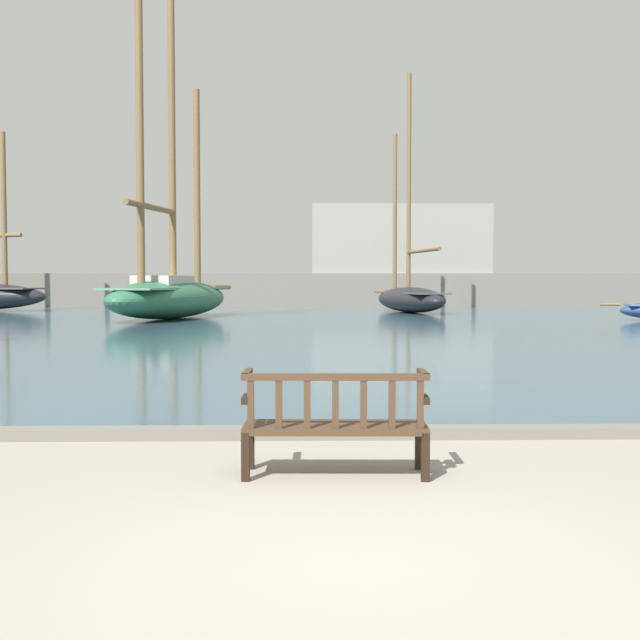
# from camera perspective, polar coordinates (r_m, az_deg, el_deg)

# --- Properties ---
(ground_plane) EXTENTS (160.00, 160.00, 0.00)m
(ground_plane) POSITION_cam_1_polar(r_m,az_deg,el_deg) (5.08, 2.78, -16.75)
(ground_plane) COLOR gray
(harbor_water) EXTENTS (100.00, 80.00, 0.08)m
(harbor_water) POSITION_cam_1_polar(r_m,az_deg,el_deg) (48.81, -0.79, 0.73)
(harbor_water) COLOR #385666
(harbor_water) RESTS_ON ground
(quay_edge_kerb) EXTENTS (40.00, 0.30, 0.12)m
(quay_edge_kerb) POSITION_cam_1_polar(r_m,az_deg,el_deg) (8.79, 1.03, -8.01)
(quay_edge_kerb) COLOR slate
(quay_edge_kerb) RESTS_ON ground
(park_bench) EXTENTS (1.61, 0.56, 0.92)m
(park_bench) POSITION_cam_1_polar(r_m,az_deg,el_deg) (7.04, 1.08, -7.30)
(park_bench) COLOR black
(park_bench) RESTS_ON ground
(sailboat_outer_starboard) EXTENTS (5.68, 13.76, 15.96)m
(sailboat_outer_starboard) POSITION_cam_1_polar(r_m,az_deg,el_deg) (36.57, -10.58, 2.11)
(sailboat_outer_starboard) COLOR #2D6647
(sailboat_outer_starboard) RESTS_ON harbor_water
(sailboat_outer_port) EXTENTS (3.96, 11.33, 12.93)m
(sailboat_outer_port) POSITION_cam_1_polar(r_m,az_deg,el_deg) (43.89, 6.37, 1.74)
(sailboat_outer_port) COLOR black
(sailboat_outer_port) RESTS_ON harbor_water
(far_breakwater) EXTENTS (47.60, 2.40, 6.91)m
(far_breakwater) POSITION_cam_1_polar(r_m,az_deg,el_deg) (53.79, 1.13, 3.18)
(far_breakwater) COLOR slate
(far_breakwater) RESTS_ON ground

